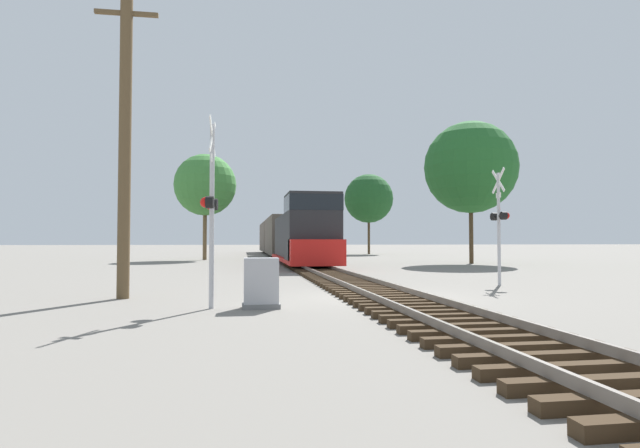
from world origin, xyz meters
name	(u,v)px	position (x,y,z in m)	size (l,w,h in m)	color
ground_plane	(381,297)	(0.00, 0.00, 0.00)	(400.00, 400.00, 0.00)	slate
rail_track_bed	(381,293)	(0.00, 0.00, 0.14)	(2.60, 160.00, 0.31)	#382819
freight_train	(282,237)	(0.00, 36.86, 2.07)	(3.06, 49.81, 4.43)	#232326
crossing_signal_near	(211,205)	(-4.84, -1.74, 2.56)	(0.39, 1.01, 4.74)	#B7B7BC
crossing_signal_far	(499,219)	(5.51, 3.12, 2.48)	(0.32, 1.00, 4.40)	#B7B7BC
relay_cabinet	(261,283)	(-3.59, -1.86, 0.61)	(0.94, 0.58, 1.25)	slate
utility_pole	(125,141)	(-7.46, 0.82, 4.58)	(1.80, 0.35, 8.98)	brown
tree_far_right	(471,167)	(12.61, 20.16, 7.10)	(6.79, 6.79, 10.50)	#473521
tree_mid_background	(205,185)	(-7.30, 30.45, 6.59)	(5.42, 5.42, 9.31)	brown
tree_deep_background	(369,199)	(11.73, 46.70, 7.01)	(6.15, 6.15, 10.09)	#473521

